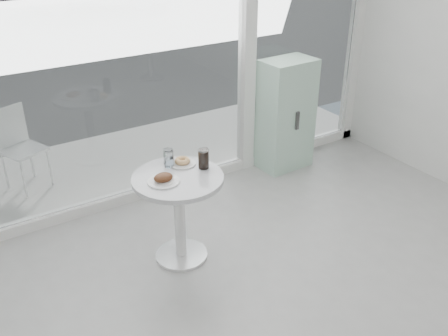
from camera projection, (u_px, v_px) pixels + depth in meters
storefront at (173, 21)px, 4.53m from camera, size 5.00×0.14×3.00m
main_table at (179, 201)px, 3.98m from camera, size 0.72×0.72×0.77m
patio_deck at (144, 156)px, 5.88m from camera, size 5.60×1.60×0.05m
mint_cabinet at (286, 115)px, 5.45m from camera, size 0.58×0.41×1.23m
patio_chair at (18, 143)px, 5.00m from camera, size 0.48×0.48×0.84m
plate_fritter at (164, 179)px, 3.79m from camera, size 0.25×0.25×0.07m
plate_donut at (182, 162)px, 4.05m from camera, size 0.22×0.22×0.05m
water_tumbler_a at (169, 160)px, 4.00m from camera, size 0.08×0.08×0.13m
water_tumbler_b at (168, 157)px, 4.04m from camera, size 0.08×0.08×0.13m
cola_glass at (203, 159)px, 3.97m from camera, size 0.09×0.09×0.17m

